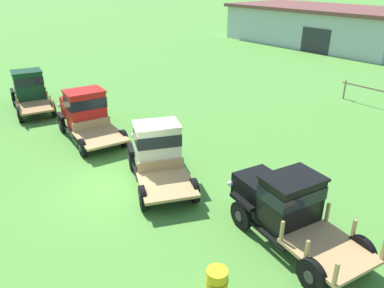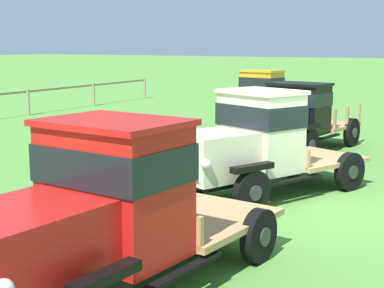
{
  "view_description": "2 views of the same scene",
  "coord_description": "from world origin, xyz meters",
  "px_view_note": "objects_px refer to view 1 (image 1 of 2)",
  "views": [
    {
      "loc": [
        11.11,
        -5.62,
        7.33
      ],
      "look_at": [
        0.28,
        3.04,
        1.0
      ],
      "focal_mm": 35.0,
      "sensor_mm": 36.0,
      "label": 1
    },
    {
      "loc": [
        -11.28,
        -3.39,
        3.28
      ],
      "look_at": [
        0.28,
        3.04,
        1.0
      ],
      "focal_mm": 55.0,
      "sensor_mm": 36.0,
      "label": 2
    }
  ],
  "objects_px": {
    "farm_shed": "(320,25)",
    "vintage_truck_foreground_near": "(29,88)",
    "oil_drum_beside_row": "(217,285)",
    "vintage_truck_midrow_center": "(157,149)",
    "vintage_truck_far_side": "(285,204)",
    "vintage_truck_second_in_line": "(85,112)"
  },
  "relations": [
    {
      "from": "farm_shed",
      "to": "vintage_truck_foreground_near",
      "type": "bearing_deg",
      "value": -85.58
    },
    {
      "from": "oil_drum_beside_row",
      "to": "vintage_truck_midrow_center",
      "type": "bearing_deg",
      "value": 158.83
    },
    {
      "from": "farm_shed",
      "to": "vintage_truck_far_side",
      "type": "distance_m",
      "value": 36.23
    },
    {
      "from": "vintage_truck_far_side",
      "to": "oil_drum_beside_row",
      "type": "xyz_separation_m",
      "value": [
        0.65,
        -3.3,
        -0.64
      ]
    },
    {
      "from": "farm_shed",
      "to": "oil_drum_beside_row",
      "type": "bearing_deg",
      "value": -59.14
    },
    {
      "from": "vintage_truck_foreground_near",
      "to": "vintage_truck_midrow_center",
      "type": "distance_m",
      "value": 11.66
    },
    {
      "from": "vintage_truck_second_in_line",
      "to": "oil_drum_beside_row",
      "type": "height_order",
      "value": "vintage_truck_second_in_line"
    },
    {
      "from": "farm_shed",
      "to": "vintage_truck_far_side",
      "type": "bearing_deg",
      "value": -57.34
    },
    {
      "from": "vintage_truck_foreground_near",
      "to": "oil_drum_beside_row",
      "type": "bearing_deg",
      "value": -3.59
    },
    {
      "from": "farm_shed",
      "to": "oil_drum_beside_row",
      "type": "relative_size",
      "value": 21.63
    },
    {
      "from": "vintage_truck_foreground_near",
      "to": "vintage_truck_second_in_line",
      "type": "xyz_separation_m",
      "value": [
        5.89,
        0.85,
        0.01
      ]
    },
    {
      "from": "vintage_truck_second_in_line",
      "to": "vintage_truck_midrow_center",
      "type": "relative_size",
      "value": 1.08
    },
    {
      "from": "vintage_truck_midrow_center",
      "to": "oil_drum_beside_row",
      "type": "xyz_separation_m",
      "value": [
        6.07,
        -2.35,
        -0.72
      ]
    },
    {
      "from": "vintage_truck_far_side",
      "to": "oil_drum_beside_row",
      "type": "distance_m",
      "value": 3.42
    },
    {
      "from": "vintage_truck_foreground_near",
      "to": "vintage_truck_far_side",
      "type": "relative_size",
      "value": 1.07
    },
    {
      "from": "farm_shed",
      "to": "vintage_truck_far_side",
      "type": "relative_size",
      "value": 4.11
    },
    {
      "from": "vintage_truck_second_in_line",
      "to": "vintage_truck_midrow_center",
      "type": "xyz_separation_m",
      "value": [
        5.71,
        0.39,
        -0.02
      ]
    },
    {
      "from": "farm_shed",
      "to": "oil_drum_beside_row",
      "type": "height_order",
      "value": "farm_shed"
    },
    {
      "from": "vintage_truck_midrow_center",
      "to": "vintage_truck_far_side",
      "type": "relative_size",
      "value": 1.03
    },
    {
      "from": "vintage_truck_second_in_line",
      "to": "vintage_truck_far_side",
      "type": "bearing_deg",
      "value": 6.85
    },
    {
      "from": "vintage_truck_midrow_center",
      "to": "farm_shed",
      "type": "bearing_deg",
      "value": 114.18
    },
    {
      "from": "farm_shed",
      "to": "vintage_truck_second_in_line",
      "type": "xyz_separation_m",
      "value": [
        8.41,
        -31.82,
        -0.85
      ]
    }
  ]
}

